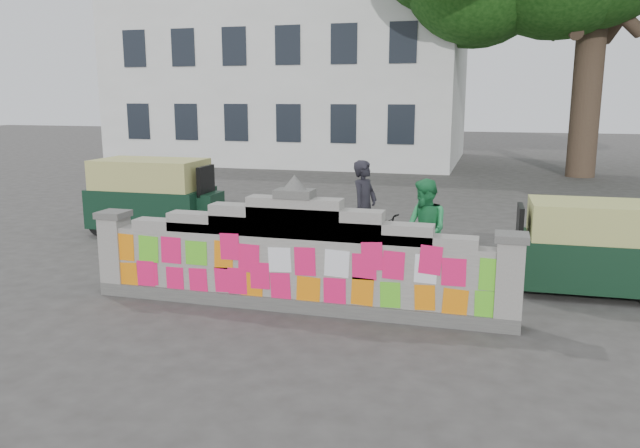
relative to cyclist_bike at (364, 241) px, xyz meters
The scene contains 8 objects.
ground 2.60m from the cyclist_bike, 101.52° to the right, with size 100.00×100.00×0.00m, color #383533.
parapet_wall 2.57m from the cyclist_bike, 101.49° to the right, with size 6.48×0.44×2.01m.
building 21.17m from the cyclist_bike, 111.07° to the left, with size 16.00×10.00×8.90m.
cyclist_bike is the anchor object (origin of this frame).
cyclist_rider 0.36m from the cyclist_bike, behind, with size 0.63×0.42×1.74m, color black.
pedestrian 1.29m from the cyclist_bike, 21.42° to the right, with size 0.85×0.66×1.75m, color #27924F.
rickshaw_left 5.52m from the cyclist_bike, 162.52° to the left, with size 3.09×1.47×1.71m.
rickshaw_right 3.85m from the cyclist_bike, ahead, with size 2.70×1.31×1.48m.
Camera 1 is at (2.75, -8.42, 3.11)m, focal length 35.00 mm.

